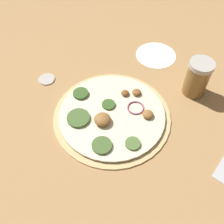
# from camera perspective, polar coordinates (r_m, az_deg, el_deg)

# --- Properties ---
(ground_plane) EXTENTS (3.00, 3.00, 0.00)m
(ground_plane) POSITION_cam_1_polar(r_m,az_deg,el_deg) (0.65, 0.00, -0.95)
(ground_plane) COLOR tan
(pizza) EXTENTS (0.29, 0.29, 0.03)m
(pizza) POSITION_cam_1_polar(r_m,az_deg,el_deg) (0.64, -0.15, -0.69)
(pizza) COLOR #D6B77A
(pizza) RESTS_ON ground_plane
(spice_jar) EXTENTS (0.06, 0.06, 0.10)m
(spice_jar) POSITION_cam_1_polar(r_m,az_deg,el_deg) (0.70, 18.08, 7.09)
(spice_jar) COLOR olive
(spice_jar) RESTS_ON ground_plane
(loose_cap) EXTENTS (0.04, 0.04, 0.01)m
(loose_cap) POSITION_cam_1_polar(r_m,az_deg,el_deg) (0.75, -14.05, 7.04)
(loose_cap) COLOR beige
(loose_cap) RESTS_ON ground_plane
(flour_patch) EXTENTS (0.12, 0.12, 0.00)m
(flour_patch) POSITION_cam_1_polar(r_m,az_deg,el_deg) (0.81, 9.53, 12.15)
(flour_patch) COLOR white
(flour_patch) RESTS_ON ground_plane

